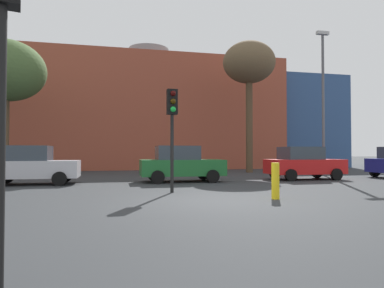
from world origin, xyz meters
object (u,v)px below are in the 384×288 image
traffic_light_island (172,116)px  parked_car_2 (181,164)px  traffic_light_near_left (1,15)px  bare_tree_1 (6,71)px  parked_car_1 (31,165)px  street_lamp (323,94)px  bare_tree_2 (249,65)px  bollard_yellow_0 (275,181)px  parked_car_3 (304,163)px

traffic_light_island → parked_car_2: bearing=159.9°
traffic_light_near_left → bare_tree_1: bearing=-178.3°
parked_car_1 → traffic_light_near_left: size_ratio=1.04×
parked_car_2 → street_lamp: (9.43, 2.49, 4.15)m
parked_car_2 → traffic_light_island: size_ratio=1.09×
traffic_light_island → bare_tree_1: size_ratio=0.47×
bare_tree_2 → bollard_yellow_0: (-4.56, -13.29, -7.18)m
parked_car_2 → bare_tree_1: (-9.19, 4.83, 5.17)m
bollard_yellow_0 → bare_tree_2: bearing=71.0°
traffic_light_near_left → street_lamp: bearing=123.3°
traffic_light_island → bare_tree_1: (-8.05, 9.17, 3.33)m
traffic_light_near_left → bollard_yellow_0: bearing=120.2°
parked_car_1 → street_lamp: street_lamp is taller
traffic_light_near_left → bollard_yellow_0: size_ratio=3.46×
parked_car_2 → bare_tree_1: bearing=152.3°
bare_tree_1 → bare_tree_2: bare_tree_2 is taller
bare_tree_2 → bollard_yellow_0: size_ratio=8.48×
street_lamp → bare_tree_1: bearing=172.8°
traffic_light_island → street_lamp: (10.57, 6.83, 2.31)m
parked_car_1 → parked_car_2: 6.76m
parked_car_3 → traffic_light_island: bearing=-150.6°
parked_car_1 → traffic_light_island: traffic_light_island is taller
parked_car_2 → bare_tree_2: 11.38m
bare_tree_2 → bollard_yellow_0: 15.78m
parked_car_2 → bollard_yellow_0: size_ratio=3.62×
parked_car_3 → parked_car_1: bearing=180.0°
parked_car_1 → parked_car_2: (6.76, -0.00, 0.01)m
traffic_light_island → bare_tree_1: bare_tree_1 is taller
bare_tree_2 → street_lamp: 5.89m
traffic_light_near_left → bare_tree_1: (-4.95, 17.31, 3.21)m
bare_tree_2 → bollard_yellow_0: bare_tree_2 is taller
parked_car_1 → parked_car_2: parked_car_2 is taller
bare_tree_1 → bollard_yellow_0: bearing=-46.7°
parked_car_1 → bare_tree_1: size_ratio=0.51×
traffic_light_near_left → parked_car_1: bearing=177.1°
traffic_light_near_left → parked_car_2: bearing=147.0°
parked_car_2 → parked_car_3: parked_car_2 is taller
parked_car_3 → bollard_yellow_0: bearing=-126.3°
parked_car_2 → bare_tree_1: bare_tree_1 is taller
bare_tree_1 → street_lamp: street_lamp is taller
parked_car_1 → bollard_yellow_0: size_ratio=3.58×
bare_tree_1 → bollard_yellow_0: size_ratio=7.05×
parked_car_2 → parked_car_3: 6.58m
bare_tree_1 → bare_tree_2: 15.61m
street_lamp → parked_car_3: bearing=-139.0°
bare_tree_1 → parked_car_3: bearing=-17.0°
parked_car_2 → parked_car_3: bearing=-0.0°
traffic_light_island → bare_tree_2: (7.36, 10.95, 5.04)m
parked_car_2 → traffic_light_near_left: (-4.24, -12.49, 1.95)m
traffic_light_island → parked_car_3: bearing=113.9°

